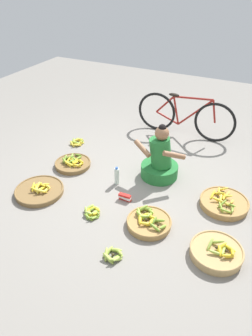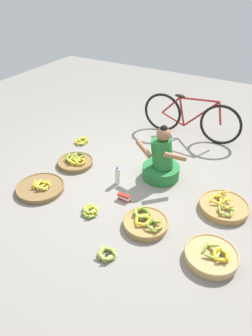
% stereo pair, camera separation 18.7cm
% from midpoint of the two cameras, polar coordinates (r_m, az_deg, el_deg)
% --- Properties ---
extents(ground_plane, '(10.00, 10.00, 0.00)m').
position_cam_midpoint_polar(ground_plane, '(4.35, 2.53, -2.58)').
color(ground_plane, gray).
extents(vendor_woman_front, '(0.73, 0.52, 0.81)m').
position_cam_midpoint_polar(vendor_woman_front, '(4.33, 7.68, 1.14)').
color(vendor_woman_front, '#237233').
rests_on(vendor_woman_front, ground).
extents(bicycle_leaning, '(1.70, 0.08, 0.73)m').
position_cam_midpoint_polar(bicycle_leaning, '(5.45, 12.59, 8.94)').
color(bicycle_leaning, black).
rests_on(bicycle_leaning, ground).
extents(banana_basket_mid_left, '(0.60, 0.60, 0.15)m').
position_cam_midpoint_polar(banana_basket_mid_left, '(4.08, 18.63, -6.63)').
color(banana_basket_mid_left, '#A87F47').
rests_on(banana_basket_mid_left, ground).
extents(banana_basket_front_center, '(0.52, 0.52, 0.15)m').
position_cam_midpoint_polar(banana_basket_front_center, '(3.66, 5.06, -9.90)').
color(banana_basket_front_center, '#A87F47').
rests_on(banana_basket_front_center, ground).
extents(banana_basket_front_right, '(0.55, 0.55, 0.17)m').
position_cam_midpoint_polar(banana_basket_front_right, '(3.45, 16.84, -15.06)').
color(banana_basket_front_right, tan).
rests_on(banana_basket_front_right, ground).
extents(banana_basket_back_left, '(0.64, 0.64, 0.14)m').
position_cam_midpoint_polar(banana_basket_back_left, '(4.31, -14.11, -3.48)').
color(banana_basket_back_left, brown).
rests_on(banana_basket_back_left, ground).
extents(banana_basket_back_right, '(0.53, 0.53, 0.14)m').
position_cam_midpoint_polar(banana_basket_back_right, '(4.74, -8.07, 1.11)').
color(banana_basket_back_right, brown).
rests_on(banana_basket_back_right, ground).
extents(loose_bananas_mid_right, '(0.26, 0.26, 0.09)m').
position_cam_midpoint_polar(loose_bananas_mid_right, '(3.85, -5.14, -7.78)').
color(loose_bananas_mid_right, olive).
rests_on(loose_bananas_mid_right, ground).
extents(loose_bananas_back_center, '(0.24, 0.29, 0.10)m').
position_cam_midpoint_polar(loose_bananas_back_center, '(5.31, -7.02, 4.92)').
color(loose_bananas_back_center, yellow).
rests_on(loose_bananas_back_center, ground).
extents(loose_bananas_front_left, '(0.23, 0.24, 0.10)m').
position_cam_midpoint_polar(loose_bananas_front_left, '(3.36, -1.88, -15.39)').
color(loose_bananas_front_left, '#9EB747').
rests_on(loose_bananas_front_left, ground).
extents(water_bottle, '(0.07, 0.07, 0.26)m').
position_cam_midpoint_polar(water_bottle, '(4.25, -0.31, -1.44)').
color(water_bottle, silver).
rests_on(water_bottle, ground).
extents(packet_carton_stack, '(0.16, 0.07, 0.09)m').
position_cam_midpoint_polar(packet_carton_stack, '(4.01, 0.98, -5.35)').
color(packet_carton_stack, red).
rests_on(packet_carton_stack, ground).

